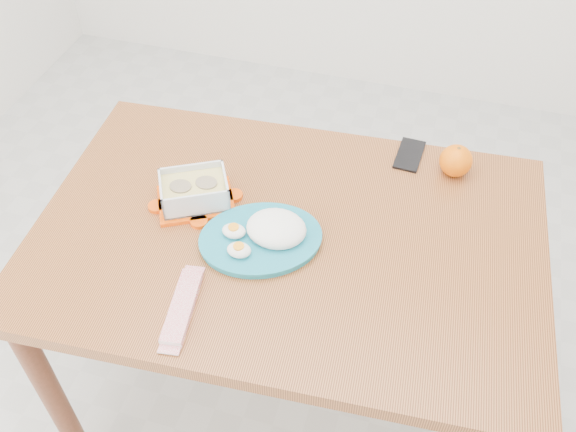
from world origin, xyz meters
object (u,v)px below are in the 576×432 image
(food_container, at_px, (194,191))
(orange_fruit, at_px, (456,161))
(smartphone, at_px, (409,155))
(dining_table, at_px, (288,257))
(rice_plate, at_px, (266,234))

(food_container, height_order, orange_fruit, orange_fruit)
(food_container, xyz_separation_m, smartphone, (0.50, 0.34, -0.04))
(dining_table, relative_size, smartphone, 9.75)
(food_container, height_order, rice_plate, same)
(smartphone, bearing_deg, food_container, -142.65)
(food_container, distance_m, orange_fruit, 0.69)
(orange_fruit, xyz_separation_m, smartphone, (-0.12, 0.04, -0.04))
(food_container, relative_size, smartphone, 1.76)
(food_container, relative_size, orange_fruit, 2.71)
(rice_plate, bearing_deg, orange_fruit, 17.00)
(orange_fruit, relative_size, smartphone, 0.65)
(rice_plate, bearing_deg, smartphone, 29.74)
(dining_table, relative_size, rice_plate, 3.32)
(orange_fruit, bearing_deg, food_container, -154.00)
(rice_plate, xyz_separation_m, smartphone, (0.29, 0.42, -0.02))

